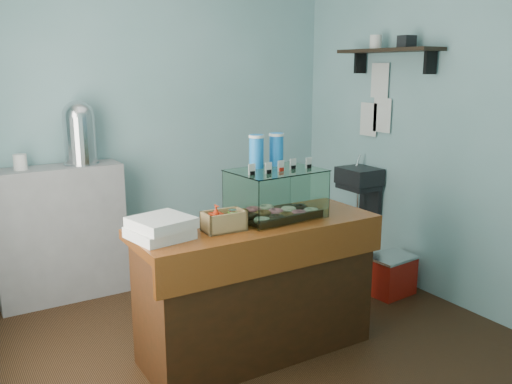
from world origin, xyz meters
TOP-DOWN VIEW (x-y plane):
  - ground at (0.00, 0.00)m, footprint 3.50×3.50m
  - room_shell at (0.03, 0.01)m, footprint 3.54×3.04m
  - counter at (0.00, -0.25)m, footprint 1.60×0.60m
  - back_shelf at (-0.90, 1.32)m, footprint 1.00×0.32m
  - display_case at (0.17, -0.18)m, footprint 0.60×0.46m
  - condiment_crate at (-0.27, -0.30)m, footprint 0.26×0.16m
  - pastry_boxes at (-0.64, -0.25)m, footprint 0.38×0.37m
  - coffee_urn at (-0.69, 1.32)m, footprint 0.28×0.28m
  - red_cooler at (1.46, -0.03)m, footprint 0.40×0.32m

SIDE VIEW (x-z plane):
  - ground at x=0.00m, z-range 0.00..0.00m
  - red_cooler at x=1.46m, z-range 0.00..0.33m
  - counter at x=0.00m, z-range 0.01..0.91m
  - back_shelf at x=-0.90m, z-range 0.00..1.10m
  - condiment_crate at x=-0.27m, z-range 0.88..1.04m
  - pastry_boxes at x=-0.64m, z-range 0.90..1.02m
  - display_case at x=0.17m, z-range 0.81..1.34m
  - coffee_urn at x=-0.69m, z-range 1.11..1.62m
  - room_shell at x=0.03m, z-range 0.30..3.12m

